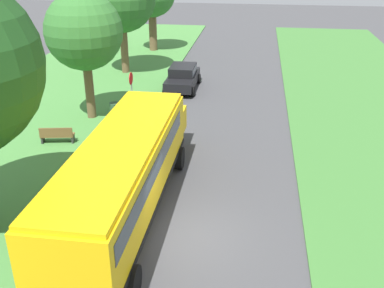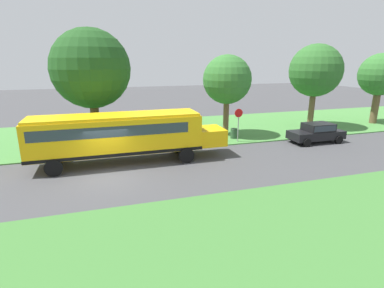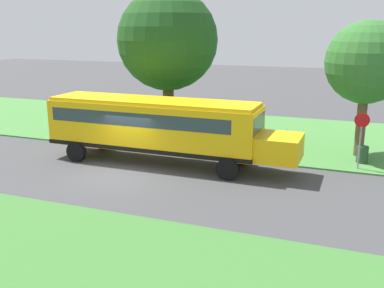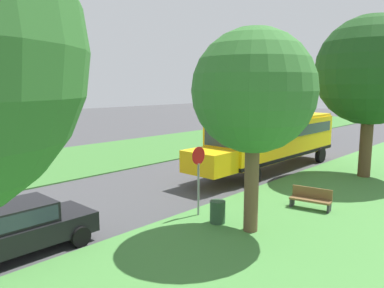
{
  "view_description": "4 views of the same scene",
  "coord_description": "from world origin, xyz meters",
  "px_view_note": "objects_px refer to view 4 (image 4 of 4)",
  "views": [
    {
      "loc": [
        2.0,
        -12.45,
        9.27
      ],
      "look_at": [
        -0.31,
        3.53,
        1.85
      ],
      "focal_mm": 42.0,
      "sensor_mm": 36.0,
      "label": 1
    },
    {
      "loc": [
        16.6,
        -0.19,
        6.41
      ],
      "look_at": [
        -0.06,
        4.95,
        1.52
      ],
      "focal_mm": 28.0,
      "sensor_mm": 36.0,
      "label": 2
    },
    {
      "loc": [
        17.04,
        10.14,
        6.54
      ],
      "look_at": [
        -1.36,
        3.09,
        1.39
      ],
      "focal_mm": 42.0,
      "sensor_mm": 36.0,
      "label": 3
    },
    {
      "loc": [
        -13.88,
        20.53,
        5.01
      ],
      "look_at": [
        -0.02,
        5.65,
        1.84
      ],
      "focal_mm": 35.0,
      "sensor_mm": 36.0,
      "label": 4
    }
  ],
  "objects_px": {
    "park_bench": "(311,199)",
    "trash_bin": "(218,213)",
    "oak_tree_beside_bus": "(370,71)",
    "stop_sign": "(198,173)",
    "school_bus": "(273,138)",
    "car_black_nearest": "(17,226)",
    "pickup_truck": "(307,126)",
    "oak_tree_roadside_mid": "(250,89)"
  },
  "relations": [
    {
      "from": "school_bus",
      "to": "oak_tree_roadside_mid",
      "type": "distance_m",
      "value": 10.8
    },
    {
      "from": "pickup_truck",
      "to": "park_bench",
      "type": "height_order",
      "value": "pickup_truck"
    },
    {
      "from": "oak_tree_beside_bus",
      "to": "oak_tree_roadside_mid",
      "type": "distance_m",
      "value": 10.88
    },
    {
      "from": "school_bus",
      "to": "oak_tree_beside_bus",
      "type": "bearing_deg",
      "value": -162.16
    },
    {
      "from": "pickup_truck",
      "to": "park_bench",
      "type": "distance_m",
      "value": 22.78
    },
    {
      "from": "school_bus",
      "to": "oak_tree_beside_bus",
      "type": "distance_m",
      "value": 6.31
    },
    {
      "from": "pickup_truck",
      "to": "trash_bin",
      "type": "bearing_deg",
      "value": 109.1
    },
    {
      "from": "oak_tree_beside_bus",
      "to": "oak_tree_roadside_mid",
      "type": "xyz_separation_m",
      "value": [
        0.17,
        10.84,
        -0.88
      ]
    },
    {
      "from": "oak_tree_beside_bus",
      "to": "park_bench",
      "type": "bearing_deg",
      "value": 93.05
    },
    {
      "from": "car_black_nearest",
      "to": "oak_tree_roadside_mid",
      "type": "xyz_separation_m",
      "value": [
        -4.09,
        -6.03,
        4.02
      ]
    },
    {
      "from": "school_bus",
      "to": "stop_sign",
      "type": "relative_size",
      "value": 4.53
    },
    {
      "from": "school_bus",
      "to": "car_black_nearest",
      "type": "distance_m",
      "value": 15.38
    },
    {
      "from": "oak_tree_roadside_mid",
      "to": "trash_bin",
      "type": "xyz_separation_m",
      "value": [
        1.21,
        0.09,
        -4.45
      ]
    },
    {
      "from": "pickup_truck",
      "to": "school_bus",
      "type": "bearing_deg",
      "value": 108.67
    },
    {
      "from": "park_bench",
      "to": "trash_bin",
      "type": "height_order",
      "value": "park_bench"
    },
    {
      "from": "pickup_truck",
      "to": "stop_sign",
      "type": "height_order",
      "value": "stop_sign"
    },
    {
      "from": "stop_sign",
      "to": "park_bench",
      "type": "height_order",
      "value": "stop_sign"
    },
    {
      "from": "oak_tree_beside_bus",
      "to": "oak_tree_roadside_mid",
      "type": "bearing_deg",
      "value": 89.11
    },
    {
      "from": "car_black_nearest",
      "to": "park_bench",
      "type": "height_order",
      "value": "car_black_nearest"
    },
    {
      "from": "oak_tree_roadside_mid",
      "to": "park_bench",
      "type": "distance_m",
      "value": 5.81
    },
    {
      "from": "school_bus",
      "to": "oak_tree_beside_bus",
      "type": "height_order",
      "value": "oak_tree_beside_bus"
    },
    {
      "from": "oak_tree_roadside_mid",
      "to": "park_bench",
      "type": "height_order",
      "value": "oak_tree_roadside_mid"
    },
    {
      "from": "oak_tree_beside_bus",
      "to": "park_bench",
      "type": "distance_m",
      "value": 8.88
    },
    {
      "from": "car_black_nearest",
      "to": "stop_sign",
      "type": "bearing_deg",
      "value": -106.45
    },
    {
      "from": "stop_sign",
      "to": "trash_bin",
      "type": "distance_m",
      "value": 1.69
    },
    {
      "from": "school_bus",
      "to": "stop_sign",
      "type": "height_order",
      "value": "school_bus"
    },
    {
      "from": "trash_bin",
      "to": "car_black_nearest",
      "type": "bearing_deg",
      "value": 64.07
    },
    {
      "from": "pickup_truck",
      "to": "oak_tree_beside_bus",
      "type": "xyz_separation_m",
      "value": [
        -9.76,
        13.28,
        4.71
      ]
    },
    {
      "from": "car_black_nearest",
      "to": "pickup_truck",
      "type": "distance_m",
      "value": 30.65
    },
    {
      "from": "school_bus",
      "to": "car_black_nearest",
      "type": "xyz_separation_m",
      "value": [
        -0.5,
        15.34,
        -1.05
      ]
    },
    {
      "from": "oak_tree_roadside_mid",
      "to": "stop_sign",
      "type": "xyz_separation_m",
      "value": [
        2.29,
        -0.07,
        -3.16
      ]
    },
    {
      "from": "stop_sign",
      "to": "oak_tree_beside_bus",
      "type": "bearing_deg",
      "value": -102.87
    },
    {
      "from": "car_black_nearest",
      "to": "oak_tree_beside_bus",
      "type": "xyz_separation_m",
      "value": [
        -4.26,
        -16.87,
        4.91
      ]
    },
    {
      "from": "school_bus",
      "to": "trash_bin",
      "type": "bearing_deg",
      "value": 109.78
    },
    {
      "from": "car_black_nearest",
      "to": "park_bench",
      "type": "bearing_deg",
      "value": -115.44
    },
    {
      "from": "park_bench",
      "to": "trash_bin",
      "type": "bearing_deg",
      "value": 65.35
    },
    {
      "from": "oak_tree_roadside_mid",
      "to": "pickup_truck",
      "type": "bearing_deg",
      "value": -68.31
    },
    {
      "from": "school_bus",
      "to": "park_bench",
      "type": "distance_m",
      "value": 7.72
    },
    {
      "from": "school_bus",
      "to": "trash_bin",
      "type": "xyz_separation_m",
      "value": [
        -3.38,
        9.4,
        -1.47
      ]
    },
    {
      "from": "pickup_truck",
      "to": "trash_bin",
      "type": "relative_size",
      "value": 6.0
    },
    {
      "from": "pickup_truck",
      "to": "stop_sign",
      "type": "xyz_separation_m",
      "value": [
        -7.3,
        24.05,
        0.66
      ]
    },
    {
      "from": "oak_tree_beside_bus",
      "to": "stop_sign",
      "type": "height_order",
      "value": "oak_tree_beside_bus"
    }
  ]
}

